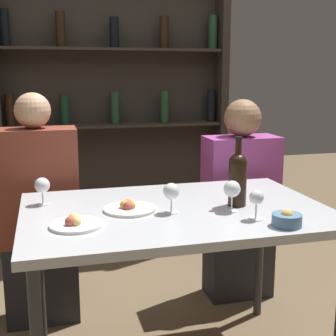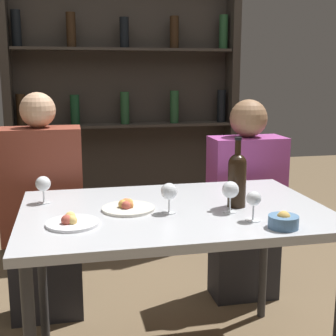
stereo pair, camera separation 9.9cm
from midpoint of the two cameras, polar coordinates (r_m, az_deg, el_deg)
dining_table at (r=2.03m, az=-0.47°, el=-6.71°), size 1.29×0.86×0.77m
wine_rack_wall at (r=3.62m, az=-7.35°, el=9.19°), size 1.75×0.21×2.32m
wine_bottle at (r=2.03m, az=7.10°, el=-1.06°), size 0.08×0.08×0.30m
wine_glass_0 at (r=1.95m, az=6.38°, el=-2.68°), size 0.07×0.07×0.13m
wine_glass_1 at (r=1.92m, az=-1.08°, el=-2.99°), size 0.07×0.07×0.13m
wine_glass_2 at (r=2.13m, az=-16.39°, el=-2.13°), size 0.07×0.07×0.12m
wine_glass_3 at (r=1.86m, az=9.23°, el=-3.75°), size 0.06×0.06×0.12m
food_plate_0 at (r=1.82m, az=-12.79°, el=-6.61°), size 0.20×0.20×0.05m
food_plate_1 at (r=1.98m, az=-6.19°, el=-4.85°), size 0.22×0.22×0.05m
snack_bowl at (r=1.82m, az=12.77°, el=-6.13°), size 0.11×0.11×0.07m
seated_person_left at (r=2.61m, az=-16.54°, el=-5.88°), size 0.43×0.22×1.25m
seated_person_right at (r=2.82m, az=7.75°, el=-4.62°), size 0.43×0.22×1.20m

